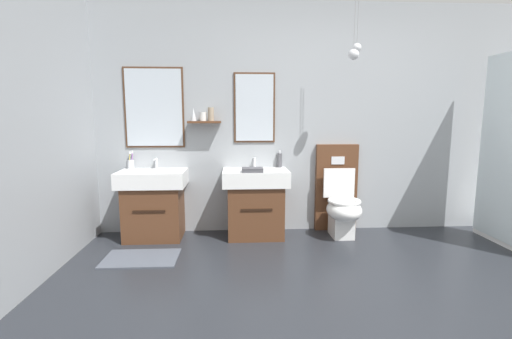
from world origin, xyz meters
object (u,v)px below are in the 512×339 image
Objects in this scene: vanity_sink_right at (255,201)px; toothbrush_cup at (131,163)px; toilet at (340,201)px; vanity_sink_left at (154,202)px; folded_hand_towel at (252,170)px; soap_dispenser at (280,160)px.

toothbrush_cup is at bearing 172.95° from vanity_sink_right.
vanity_sink_left is at bearing -179.75° from toilet.
toilet is at bearing 9.08° from folded_hand_towel.
toilet is 1.07m from folded_hand_towel.
toilet is at bearing 0.53° from vanity_sink_right.
vanity_sink_left is at bearing 180.00° from vanity_sink_right.
vanity_sink_right is 3.80× the size of soap_dispenser.
soap_dispenser is (1.66, 0.01, 0.03)m from toothbrush_cup.
soap_dispenser reaches higher than vanity_sink_right.
vanity_sink_left is 1.46m from soap_dispenser.
toothbrush_cup reaches higher than vanity_sink_left.
soap_dispenser is at bearing 0.34° from toothbrush_cup.
folded_hand_towel is (-0.04, -0.15, 0.37)m from vanity_sink_right.
folded_hand_towel is (-0.99, -0.16, 0.39)m from toilet.
vanity_sink_left and vanity_sink_right have the same top height.
folded_hand_towel is at bearing -13.42° from toothbrush_cup.
vanity_sink_left is 1.13m from folded_hand_towel.
soap_dispenser is (1.38, 0.18, 0.43)m from vanity_sink_left.
toilet reaches higher than folded_hand_towel.
toothbrush_cup is 0.90× the size of folded_hand_towel.
folded_hand_towel is at bearing -7.97° from vanity_sink_left.
soap_dispenser is at bearing 32.39° from vanity_sink_right.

